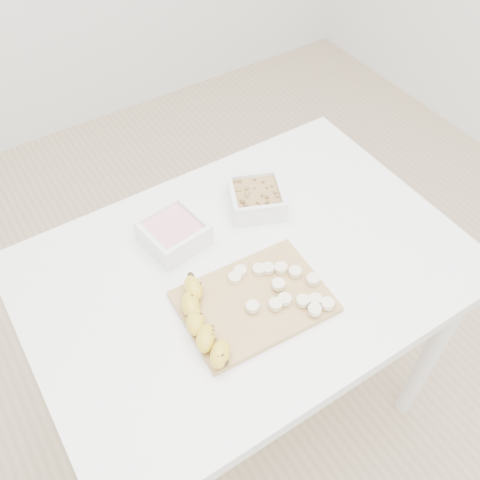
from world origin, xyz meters
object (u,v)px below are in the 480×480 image
banana (203,323)px  bowl_granola (256,198)px  table (247,290)px  cutting_board (254,302)px  bowl_yogurt (174,233)px

banana → bowl_granola: bearing=62.6°
table → banana: size_ratio=4.53×
bowl_granola → banana: (-0.29, -0.24, 0.00)m
cutting_board → bowl_yogurt: bearing=103.6°
bowl_granola → banana: bearing=-140.3°
bowl_yogurt → cutting_board: bowl_yogurt is taller
cutting_board → banana: banana is taller
bowl_granola → table: bearing=-130.1°
bowl_yogurt → bowl_granola: size_ratio=0.88×
table → bowl_yogurt: (-0.10, 0.15, 0.13)m
bowl_granola → cutting_board: bearing=-124.7°
cutting_board → banana: (-0.13, -0.00, 0.03)m
cutting_board → banana: size_ratio=1.41×
bowl_granola → banana: bowl_granola is taller
bowl_yogurt → banana: 0.26m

